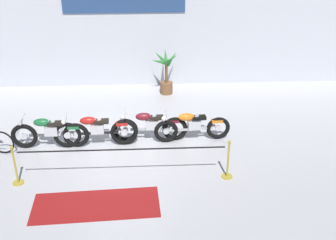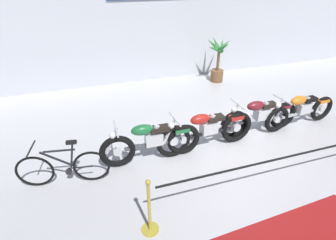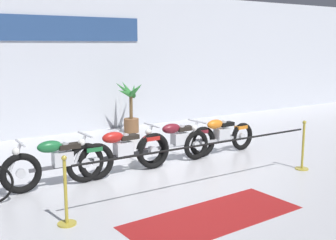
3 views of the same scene
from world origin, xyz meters
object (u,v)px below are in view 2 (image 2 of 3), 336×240
Objects in this scene: motorcycle_maroon_2 at (259,116)px; stanchion_far_left at (238,179)px; bicycle at (64,168)px; motorcycle_green_0 at (151,142)px; motorcycle_red_1 at (206,130)px; potted_palm_left_of_row at (218,60)px; motorcycle_orange_3 at (301,110)px.

motorcycle_maroon_2 is 2.64m from stanchion_far_left.
stanchion_far_left reaches higher than bicycle.
motorcycle_green_0 is 1.26m from motorcycle_red_1.
motorcycle_maroon_2 is 1.36× the size of potted_palm_left_of_row.
potted_palm_left_of_row is 5.89m from stanchion_far_left.
bicycle is 6.44m from potted_palm_left_of_row.
motorcycle_maroon_2 is 0.41× the size of stanchion_far_left.
motorcycle_orange_3 is 1.40× the size of potted_palm_left_of_row.
stanchion_far_left is (0.99, -1.70, 0.19)m from motorcycle_green_0.
motorcycle_maroon_2 reaches higher than motorcycle_orange_3.
stanchion_far_left reaches higher than motorcycle_maroon_2.
motorcycle_red_1 is at bearing -172.06° from motorcycle_maroon_2.
motorcycle_green_0 is 0.42× the size of stanchion_far_left.
stanchion_far_left is (-2.42, -5.37, -0.14)m from potted_palm_left_of_row.
motorcycle_red_1 reaches higher than motorcycle_green_0.
motorcycle_orange_3 is at bearing 2.71° from motorcycle_green_0.
motorcycle_red_1 is 1.06× the size of motorcycle_orange_3.
motorcycle_green_0 is 0.98× the size of motorcycle_orange_3.
bicycle is at bearing -176.36° from motorcycle_red_1.
motorcycle_green_0 is 1.38× the size of potted_palm_left_of_row.
motorcycle_red_1 is (1.26, 0.01, 0.02)m from motorcycle_green_0.
potted_palm_left_of_row is (5.15, 3.85, 0.43)m from bicycle.
bicycle is (-5.72, -0.37, -0.08)m from motorcycle_orange_3.
motorcycle_orange_3 is 3.54m from potted_palm_left_of_row.
motorcycle_green_0 is 2.79m from motorcycle_maroon_2.
potted_palm_left_of_row is at bearing 59.54° from motorcycle_red_1.
motorcycle_maroon_2 is (2.78, 0.22, -0.00)m from motorcycle_green_0.
motorcycle_green_0 is at bearing -175.40° from motorcycle_maroon_2.
bicycle is at bearing -174.11° from motorcycle_green_0.
stanchion_far_left is (-1.79, -1.93, 0.19)m from motorcycle_maroon_2.
bicycle is 1.07× the size of potted_palm_left_of_row.
motorcycle_green_0 is 5.02m from potted_palm_left_of_row.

